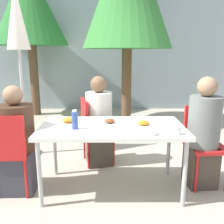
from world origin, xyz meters
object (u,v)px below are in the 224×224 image
at_px(chair_left, 10,148).
at_px(person_far, 99,124).
at_px(chair_right, 204,138).
at_px(tree_behind_left, 29,5).
at_px(chair_far, 92,126).
at_px(salad_bowl, 149,132).
at_px(person_right, 203,136).
at_px(bottle, 75,120).
at_px(drinking_cup, 177,130).
at_px(person_left, 17,144).
at_px(closed_umbrella, 17,30).

bearing_deg(chair_left, person_far, 39.02).
relative_size(chair_right, tree_behind_left, 0.26).
distance_m(chair_left, chair_far, 1.12).
height_order(chair_far, salad_bowl, chair_far).
xyz_separation_m(person_right, salad_bowl, (-0.66, -0.37, 0.17)).
distance_m(bottle, drinking_cup, 1.00).
bearing_deg(chair_far, chair_right, 54.28).
bearing_deg(person_left, person_right, 1.78).
relative_size(salad_bowl, tree_behind_left, 0.05).
bearing_deg(chair_far, salad_bowl, 17.58).
bearing_deg(person_far, chair_far, -122.07).
relative_size(chair_left, person_right, 0.72).
distance_m(person_left, person_far, 1.07).
bearing_deg(salad_bowl, bottle, 166.36).
height_order(person_far, closed_umbrella, closed_umbrella).
bearing_deg(person_left, drinking_cup, -10.99).
bearing_deg(person_right, closed_umbrella, -26.62).
bearing_deg(chair_left, tree_behind_left, 100.98).
bearing_deg(person_left, tree_behind_left, 102.01).
bearing_deg(person_right, bottle, 3.13).
xyz_separation_m(bottle, tree_behind_left, (-1.46, 3.58, 1.71)).
height_order(chair_far, person_far, person_far).
bearing_deg(chair_far, chair_left, -60.05).
bearing_deg(drinking_cup, tree_behind_left, 122.96).
bearing_deg(person_right, chair_left, 0.39).
relative_size(closed_umbrella, tree_behind_left, 0.69).
relative_size(chair_left, tree_behind_left, 0.26).
bearing_deg(tree_behind_left, person_far, -59.42).
bearing_deg(bottle, chair_left, 179.67).
height_order(person_right, person_far, person_right).
bearing_deg(chair_left, person_right, 3.95).
relative_size(chair_far, closed_umbrella, 0.38).
relative_size(chair_far, person_far, 0.75).
xyz_separation_m(chair_left, tree_behind_left, (-0.78, 3.57, 2.00)).
height_order(chair_right, closed_umbrella, closed_umbrella).
relative_size(closed_umbrella, salad_bowl, 15.10).
distance_m(chair_right, closed_umbrella, 2.75).
xyz_separation_m(closed_umbrella, drinking_cup, (1.87, -1.29, -1.01)).
height_order(chair_left, person_far, person_far).
height_order(person_right, bottle, person_right).
height_order(person_left, drinking_cup, person_left).
bearing_deg(closed_umbrella, person_left, -75.84).
xyz_separation_m(person_left, tree_behind_left, (-0.83, 3.49, 1.99)).
relative_size(person_left, salad_bowl, 7.38).
distance_m(chair_right, chair_far, 1.40).
relative_size(bottle, salad_bowl, 1.25).
bearing_deg(chair_right, person_far, -26.37).
height_order(chair_right, chair_far, same).
distance_m(person_left, drinking_cup, 1.65).
height_order(chair_left, drinking_cup, chair_left).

